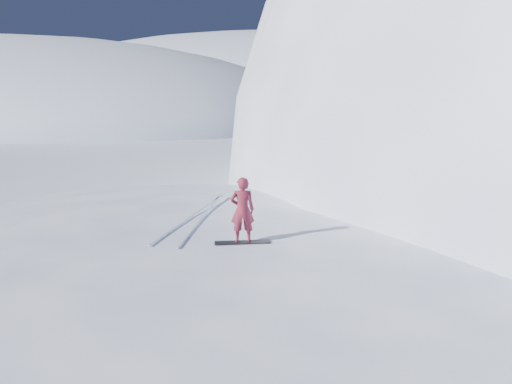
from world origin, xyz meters
TOP-DOWN VIEW (x-y plane):
  - ground at (0.00, 0.00)m, footprint 400.00×400.00m
  - near_ridge at (1.00, 3.00)m, footprint 36.00×28.00m
  - far_ridge_c at (-40.00, 110.00)m, footprint 140.00×90.00m
  - wind_bumps at (-0.56, 2.12)m, footprint 16.00×14.40m
  - snowboard at (0.41, 2.35)m, footprint 1.39×0.84m
  - snowboarder at (0.41, 2.35)m, footprint 0.72×0.62m
  - board_tracks at (-1.81, 4.33)m, footprint 1.46×5.98m

SIDE VIEW (x-z plane):
  - ground at x=0.00m, z-range 0.00..0.00m
  - near_ridge at x=1.00m, z-range -2.40..2.40m
  - far_ridge_c at x=-40.00m, z-range -18.00..18.00m
  - wind_bumps at x=-0.56m, z-range -0.50..0.50m
  - snowboard at x=0.41m, z-range 2.40..2.42m
  - board_tracks at x=-1.81m, z-range 2.40..2.44m
  - snowboarder at x=0.41m, z-range 2.42..4.09m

